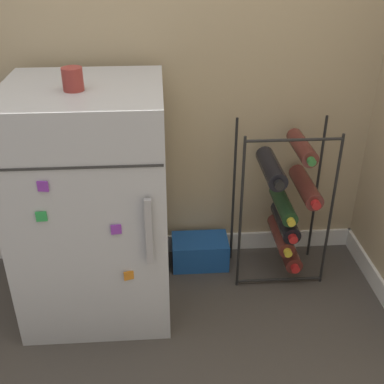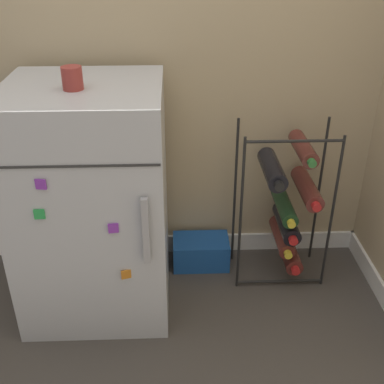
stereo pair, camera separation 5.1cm
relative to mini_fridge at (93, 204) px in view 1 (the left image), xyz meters
The scene contains 5 objects.
ground_plane 0.55m from the mini_fridge, 48.27° to the right, with size 14.00×14.00×0.00m, color #423D38.
mini_fridge is the anchor object (origin of this frame).
wine_rack 0.84m from the mini_fridge, ahead, with size 0.40×0.31×0.73m.
soda_box 0.64m from the mini_fridge, 25.38° to the left, with size 0.26×0.17×0.14m.
fridge_top_cup 0.51m from the mini_fridge, 105.01° to the right, with size 0.07×0.07×0.08m.
Camera 1 is at (0.10, -1.45, 1.43)m, focal length 45.00 mm.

